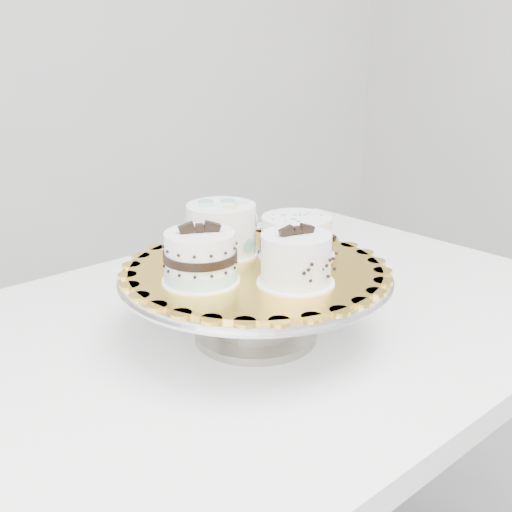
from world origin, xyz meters
TOP-DOWN VIEW (x-y plane):
  - table at (0.01, 0.21)m, footprint 1.30×0.95m
  - cake_stand at (-0.01, 0.15)m, footprint 0.40×0.40m
  - cake_board at (-0.01, 0.15)m, footprint 0.46×0.46m
  - cake_swirl at (-0.00, 0.07)m, footprint 0.11×0.11m
  - cake_banded at (-0.10, 0.15)m, footprint 0.13×0.13m
  - cake_dots at (-0.02, 0.23)m, footprint 0.13×0.13m
  - cake_ribbon at (0.07, 0.16)m, footprint 0.14×0.14m

SIDE VIEW (x-z plane):
  - table at x=0.01m, z-range 0.30..1.05m
  - cake_stand at x=-0.01m, z-range 0.77..0.88m
  - cake_board at x=-0.01m, z-range 0.86..0.87m
  - cake_ribbon at x=0.07m, z-range 0.86..0.93m
  - cake_banded at x=-0.10m, z-range 0.85..0.94m
  - cake_swirl at x=0.00m, z-range 0.86..0.94m
  - cake_dots at x=-0.02m, z-range 0.86..0.94m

